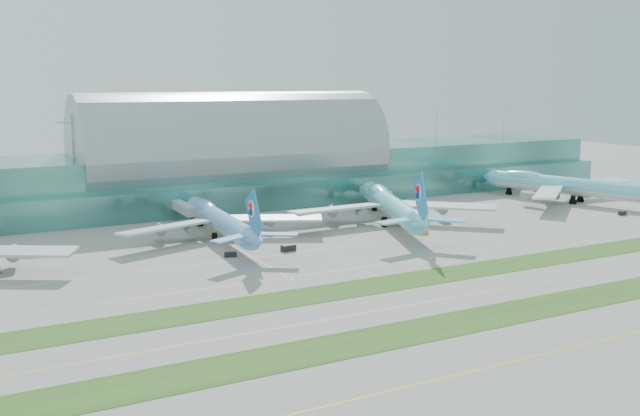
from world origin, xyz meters
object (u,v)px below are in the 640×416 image
terminal (233,166)px  airliner_b (219,219)px  airliner_c (391,204)px  airliner_d (566,184)px

terminal → airliner_b: 68.91m
terminal → airliner_b: (-28.31, -62.30, -8.10)m
airliner_c → airliner_d: 86.23m
terminal → airliner_b: bearing=-114.4°
airliner_b → terminal: bearing=69.0°
terminal → airliner_d: size_ratio=4.26×
terminal → airliner_c: bearing=-65.6°
airliner_d → terminal: bearing=134.8°
airliner_c → airliner_d: size_ratio=0.97×
airliner_b → airliner_d: airliner_d is taller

